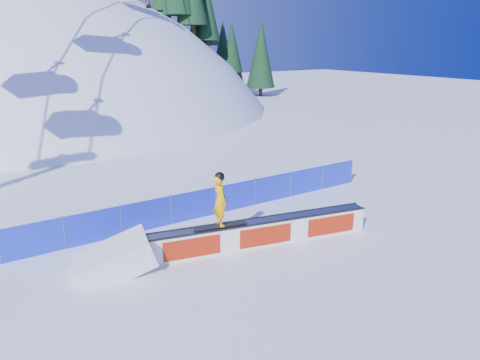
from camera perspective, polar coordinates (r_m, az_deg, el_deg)
ground at (r=13.30m, az=-5.06°, el=-13.40°), size 160.00×160.00×0.00m
snow_hill at (r=58.02m, az=-24.41°, el=-9.33°), size 64.00×64.00×64.00m
treeline at (r=57.02m, az=-6.40°, el=22.35°), size 18.26×12.70×21.50m
safety_fence at (r=16.76m, az=-12.29°, el=-4.62°), size 22.05×0.05×1.30m
rail_box at (r=15.27m, az=3.06°, el=-6.98°), size 8.07×2.23×0.97m
snow_ramp at (r=14.43m, az=-16.20°, el=-11.42°), size 2.78×2.05×1.56m
snowboarder at (r=14.20m, az=-2.69°, el=-2.67°), size 1.85×0.70×1.91m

